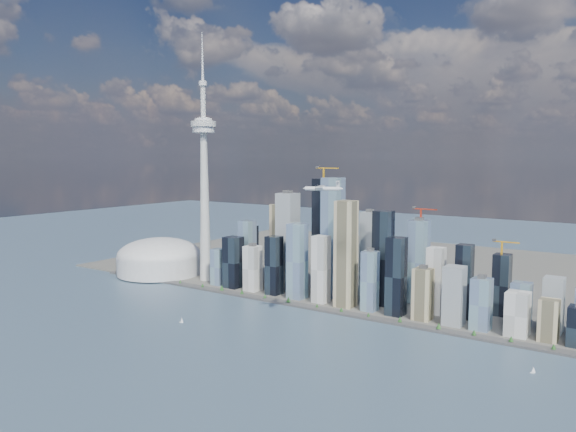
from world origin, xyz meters
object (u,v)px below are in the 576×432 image
Objects in this scene: airplane at (323,188)px; dome_stadium at (160,258)px; sailboat_west at (182,321)px; sailboat_east at (533,371)px; needle_tower at (204,178)px.

dome_stadium is at bearing 138.57° from airplane.
airplane is at bearing 7.64° from sailboat_west.
dome_stadium is 21.02× the size of sailboat_east.
dome_stadium is at bearing 133.15° from sailboat_west.
airplane is (562.52, -180.95, 195.80)m from dome_stadium.
dome_stadium is (-140.00, -10.00, -196.40)m from needle_tower.
airplane reaches higher than dome_stadium.
dome_stadium is 882.83m from sailboat_east.
airplane is (422.52, -190.95, -0.60)m from needle_tower.
airplane is 5.69× the size of sailboat_west.
sailboat_east is at bearing 1.39° from sailboat_west.
needle_tower is 52.45× the size of sailboat_west.
airplane is at bearing 162.29° from sailboat_east.
needle_tower is at bearing 132.08° from airplane.
sailboat_west is (185.83, -262.18, -232.47)m from needle_tower.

